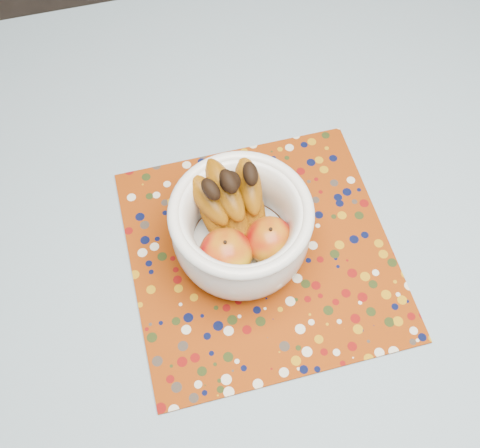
{
  "coord_description": "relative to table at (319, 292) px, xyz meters",
  "views": [
    {
      "loc": [
        -0.21,
        -0.3,
        1.52
      ],
      "look_at": [
        -0.11,
        0.07,
        0.83
      ],
      "focal_mm": 42.0,
      "sensor_mm": 36.0,
      "label": 1
    }
  ],
  "objects": [
    {
      "name": "placemat",
      "position": [
        -0.09,
        0.05,
        0.09
      ],
      "size": [
        0.39,
        0.39,
        0.0
      ],
      "primitive_type": "cube",
      "rotation": [
        0.0,
        0.0,
        -0.0
      ],
      "color": "#7D2D06",
      "rests_on": "tablecloth"
    },
    {
      "name": "tablecloth",
      "position": [
        0.0,
        0.0,
        0.08
      ],
      "size": [
        1.32,
        1.32,
        0.01
      ],
      "primitive_type": "cube",
      "color": "#648AA6",
      "rests_on": "table"
    },
    {
      "name": "table",
      "position": [
        0.0,
        0.0,
        0.0
      ],
      "size": [
        1.2,
        1.2,
        0.75
      ],
      "color": "brown",
      "rests_on": "ground"
    },
    {
      "name": "fruit_bowl",
      "position": [
        -0.12,
        0.07,
        0.16
      ],
      "size": [
        0.2,
        0.2,
        0.16
      ],
      "color": "white",
      "rests_on": "placemat"
    }
  ]
}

